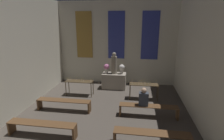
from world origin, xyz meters
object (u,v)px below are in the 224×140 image
(pew_third_right, at_px, (152,136))
(person_seated, at_px, (144,98))
(candle_rack_right, at_px, (144,86))
(pew_third_left, at_px, (42,126))
(statue, at_px, (114,64))
(pew_back_right, at_px, (148,108))
(flower_vase_left, at_px, (107,68))
(candle_rack_left, at_px, (79,83))
(altar, at_px, (114,81))
(flower_vase_right, at_px, (122,68))
(pew_back_left, at_px, (64,103))

(pew_third_right, relative_size, person_seated, 3.13)
(candle_rack_right, xyz_separation_m, pew_third_left, (-3.30, -3.36, -0.31))
(statue, distance_m, pew_third_right, 4.99)
(person_seated, bearing_deg, pew_back_right, -0.00)
(flower_vase_left, height_order, candle_rack_left, flower_vase_left)
(candle_rack_left, relative_size, pew_third_right, 0.60)
(altar, xyz_separation_m, flower_vase_right, (0.42, 0.00, 0.74))
(candle_rack_right, bearing_deg, pew_back_left, -153.52)
(flower_vase_right, relative_size, pew_third_right, 0.23)
(candle_rack_left, bearing_deg, pew_back_right, -26.41)
(candle_rack_right, distance_m, pew_third_left, 4.72)
(flower_vase_left, bearing_deg, candle_rack_right, -31.11)
(flower_vase_left, relative_size, pew_third_right, 0.23)
(flower_vase_left, bearing_deg, candle_rack_left, -133.98)
(flower_vase_right, distance_m, candle_rack_left, 2.40)
(flower_vase_right, xyz_separation_m, candle_rack_left, (-2.01, -1.21, -0.51))
(altar, distance_m, statue, 0.96)
(pew_third_right, bearing_deg, person_seated, 96.75)
(pew_third_left, bearing_deg, flower_vase_left, 74.10)
(statue, bearing_deg, flower_vase_left, 180.00)
(candle_rack_left, xyz_separation_m, pew_third_left, (-0.13, -3.36, -0.31))
(flower_vase_right, distance_m, candle_rack_right, 1.76)
(statue, relative_size, person_seated, 1.64)
(statue, height_order, candle_rack_right, statue)
(pew_third_left, height_order, pew_back_right, same)
(candle_rack_left, bearing_deg, flower_vase_left, 46.02)
(candle_rack_right, relative_size, pew_third_left, 0.60)
(statue, bearing_deg, flower_vase_right, 0.00)
(altar, height_order, person_seated, person_seated)
(pew_back_right, bearing_deg, person_seated, 180.00)
(pew_back_left, bearing_deg, flower_vase_left, 65.49)
(statue, height_order, pew_third_right, statue)
(statue, bearing_deg, candle_rack_left, -142.64)
(person_seated, bearing_deg, pew_back_left, -180.00)
(altar, height_order, pew_back_left, altar)
(pew_back_right, bearing_deg, candle_rack_left, 153.59)
(altar, bearing_deg, pew_third_left, -110.63)
(pew_third_left, relative_size, pew_back_right, 1.00)
(flower_vase_left, relative_size, pew_back_left, 0.23)
(pew_back_right, bearing_deg, candle_rack_right, 94.70)
(flower_vase_right, relative_size, candle_rack_left, 0.38)
(pew_back_left, bearing_deg, pew_third_left, -90.00)
(flower_vase_left, distance_m, pew_back_left, 3.24)
(altar, bearing_deg, flower_vase_right, 0.00)
(pew_third_left, xyz_separation_m, pew_third_right, (3.44, 0.00, 0.00))
(candle_rack_left, relative_size, candle_rack_right, 1.00)
(altar, relative_size, flower_vase_left, 2.48)
(pew_back_left, relative_size, person_seated, 3.13)
(pew_third_left, bearing_deg, candle_rack_right, 45.48)
(candle_rack_left, height_order, pew_back_left, candle_rack_left)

